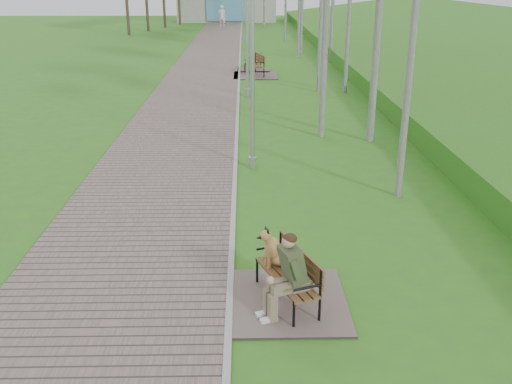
% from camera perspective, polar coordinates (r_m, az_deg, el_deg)
% --- Properties ---
extents(ground, '(120.00, 120.00, 0.00)m').
position_cam_1_polar(ground, '(12.40, -2.20, -0.41)').
color(ground, '#346E21').
rests_on(ground, ground).
extents(walkway, '(3.50, 67.00, 0.04)m').
position_cam_1_polar(walkway, '(33.42, -4.71, 13.08)').
color(walkway, '#675A54').
rests_on(walkway, ground).
extents(kerb, '(0.10, 67.00, 0.05)m').
position_cam_1_polar(kerb, '(33.36, -1.62, 13.13)').
color(kerb, '#999993').
rests_on(kerb, ground).
extents(embankment, '(14.00, 70.00, 1.60)m').
position_cam_1_polar(embankment, '(33.98, 19.53, 12.08)').
color(embankment, '#3D8420').
rests_on(embankment, ground).
extents(building_north, '(10.00, 5.20, 4.00)m').
position_cam_1_polar(building_north, '(62.61, -2.92, 18.52)').
color(building_north, '#9E9E99').
rests_on(building_north, ground).
extents(bench_main, '(1.67, 1.86, 1.46)m').
position_cam_1_polar(bench_main, '(8.29, 2.79, -8.72)').
color(bench_main, '#675A54').
rests_on(bench_main, ground).
extents(bench_second, '(2.06, 2.29, 1.27)m').
position_cam_1_polar(bench_second, '(27.78, -0.13, 12.03)').
color(bench_second, '#675A54').
rests_on(bench_second, ground).
extents(bench_third, '(1.61, 1.79, 0.99)m').
position_cam_1_polar(bench_third, '(29.46, -0.32, 12.42)').
color(bench_third, '#675A54').
rests_on(bench_third, ground).
extents(lamp_post_near, '(0.19, 0.19, 4.83)m').
position_cam_1_polar(lamp_post_near, '(13.70, -0.36, 11.44)').
color(lamp_post_near, '#A3A6AC').
rests_on(lamp_post_near, ground).
extents(lamp_post_second, '(0.22, 0.22, 5.59)m').
position_cam_1_polar(lamp_post_second, '(22.55, -0.88, 16.05)').
color(lamp_post_second, '#A3A6AC').
rests_on(lamp_post_second, ground).
extents(lamp_post_third, '(0.21, 0.21, 5.53)m').
position_cam_1_polar(lamp_post_third, '(42.50, -1.35, 18.25)').
color(lamp_post_third, '#A3A6AC').
rests_on(lamp_post_third, ground).
extents(pedestrian_near, '(0.70, 0.46, 1.92)m').
position_cam_1_polar(pedestrian_near, '(55.69, -3.43, 17.16)').
color(pedestrian_near, silver).
rests_on(pedestrian_near, ground).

